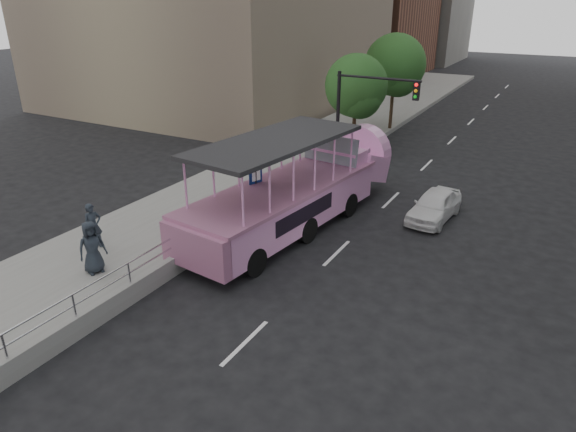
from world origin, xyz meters
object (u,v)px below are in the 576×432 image
Objects in this scene: traffic_signal at (360,108)px; street_tree_far at (396,67)px; pedestrian_near at (93,226)px; duck_boat at (300,190)px; parking_sign at (256,188)px; street_tree_near at (357,89)px; car at (434,205)px; pedestrian_far at (92,247)px.

traffic_signal is 9.57m from street_tree_far.
pedestrian_near is 0.26× the size of street_tree_far.
traffic_signal is (-0.24, 6.75, 2.07)m from duck_boat.
parking_sign is 0.49× the size of street_tree_near.
street_tree_near is at bearing 137.36° from car.
street_tree_far is at bearing 120.59° from car.
street_tree_far is at bearing 88.09° from street_tree_near.
duck_boat is 5.67m from car.
pedestrian_near is 16.80m from street_tree_near.
pedestrian_far is 14.68m from traffic_signal.
street_tree_near is (-0.69, 11.65, 2.05)m from parking_sign.
street_tree_far reaches higher than street_tree_near.
car is (4.71, 3.05, -0.82)m from duck_boat.
street_tree_far is at bearing 91.59° from parking_sign.
traffic_signal reaches higher than duck_boat.
duck_boat is 1.90m from parking_sign.
pedestrian_near is 1.84m from pedestrian_far.
street_tree_far is at bearing 95.77° from duck_boat.
duck_boat is at bearing -4.36° from pedestrian_far.
parking_sign is 0.54× the size of traffic_signal.
street_tree_near is at bearing 100.21° from duck_boat.
duck_boat is at bearing -142.28° from car.
street_tree_near is at bearing 114.98° from traffic_signal.
street_tree_near reaches higher than pedestrian_far.
pedestrian_far is 6.41m from parking_sign.
street_tree_near is (3.18, 16.28, 2.68)m from pedestrian_near.
car is at bearing -64.20° from street_tree_far.
parking_sign is at bearing -20.78° from pedestrian_near.
street_tree_far reaches higher than car.
car is 10.19m from street_tree_near.
duck_boat is 16.51m from street_tree_far.
street_tree_far reaches higher than traffic_signal.
pedestrian_far is (-3.66, -7.35, -0.24)m from duck_boat.
parking_sign is at bearing -137.46° from car.
parking_sign is at bearing -86.61° from street_tree_near.
car is 7.49m from parking_sign.
car is 2.03× the size of pedestrian_far.
traffic_signal is (-4.95, 3.69, 2.88)m from car.
traffic_signal is (4.78, 12.85, 2.36)m from pedestrian_near.
duck_boat is at bearing -88.00° from traffic_signal.
street_tree_near reaches higher than pedestrian_near.
duck_boat is 10.61m from street_tree_near.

